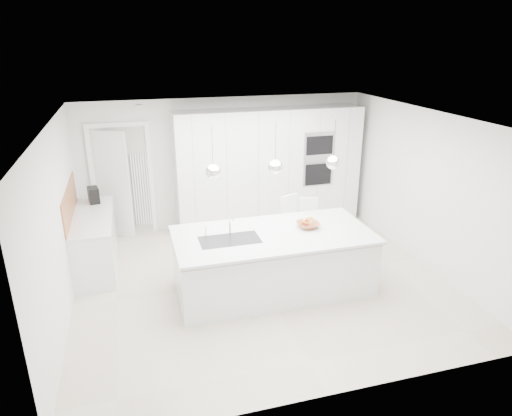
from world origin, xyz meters
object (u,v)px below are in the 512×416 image
object	(u,v)px
fruit_bowl	(308,225)
espresso_machine	(94,195)
island_base	(274,264)
bar_stool_left	(291,229)
bar_stool_right	(311,228)

from	to	relation	value
fruit_bowl	espresso_machine	world-z (taller)	espresso_machine
island_base	fruit_bowl	size ratio (longest dim) A/B	8.50
fruit_bowl	bar_stool_left	bearing A→B (deg)	87.38
island_base	fruit_bowl	xyz separation A→B (m)	(0.56, 0.11, 0.51)
espresso_machine	bar_stool_left	size ratio (longest dim) A/B	0.25
island_base	espresso_machine	bearing A→B (deg)	140.06
fruit_bowl	espresso_machine	distance (m)	3.69
island_base	bar_stool_right	bearing A→B (deg)	44.85
bar_stool_left	island_base	bearing A→B (deg)	-144.85
fruit_bowl	espresso_machine	xyz separation A→B (m)	(-3.09, 2.00, 0.09)
island_base	fruit_bowl	distance (m)	0.77
island_base	fruit_bowl	bearing A→B (deg)	11.49
espresso_machine	bar_stool_right	distance (m)	3.72
island_base	espresso_machine	xyz separation A→B (m)	(-2.53, 2.12, 0.60)
fruit_bowl	bar_stool_right	size ratio (longest dim) A/B	0.33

